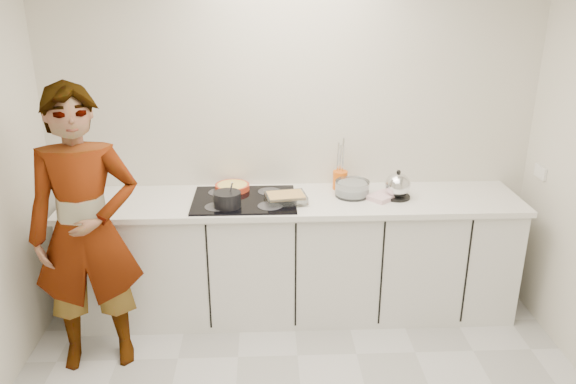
{
  "coord_description": "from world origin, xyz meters",
  "views": [
    {
      "loc": [
        -0.2,
        -2.43,
        2.36
      ],
      "look_at": [
        -0.05,
        1.05,
        1.05
      ],
      "focal_mm": 35.0,
      "sensor_mm": 36.0,
      "label": 1
    }
  ],
  "objects_px": {
    "saucepan": "(227,199)",
    "cook": "(86,232)",
    "tart_dish": "(232,187)",
    "kettle": "(398,186)",
    "utensil_crock": "(340,180)",
    "baking_dish": "(286,197)",
    "hob": "(244,200)",
    "mixing_bowl": "(352,189)"
  },
  "relations": [
    {
      "from": "tart_dish",
      "to": "utensil_crock",
      "type": "height_order",
      "value": "utensil_crock"
    },
    {
      "from": "kettle",
      "to": "utensil_crock",
      "type": "height_order",
      "value": "kettle"
    },
    {
      "from": "mixing_bowl",
      "to": "cook",
      "type": "bearing_deg",
      "value": -161.68
    },
    {
      "from": "utensil_crock",
      "to": "cook",
      "type": "xyz_separation_m",
      "value": [
        -1.66,
        -0.73,
        -0.06
      ]
    },
    {
      "from": "mixing_bowl",
      "to": "utensil_crock",
      "type": "bearing_deg",
      "value": 113.63
    },
    {
      "from": "utensil_crock",
      "to": "tart_dish",
      "type": "bearing_deg",
      "value": -178.16
    },
    {
      "from": "saucepan",
      "to": "mixing_bowl",
      "type": "xyz_separation_m",
      "value": [
        0.88,
        0.2,
        -0.01
      ]
    },
    {
      "from": "utensil_crock",
      "to": "saucepan",
      "type": "bearing_deg",
      "value": -156.35
    },
    {
      "from": "hob",
      "to": "tart_dish",
      "type": "relative_size",
      "value": 2.55
    },
    {
      "from": "kettle",
      "to": "cook",
      "type": "height_order",
      "value": "cook"
    },
    {
      "from": "utensil_crock",
      "to": "cook",
      "type": "bearing_deg",
      "value": -156.35
    },
    {
      "from": "mixing_bowl",
      "to": "cook",
      "type": "height_order",
      "value": "cook"
    },
    {
      "from": "tart_dish",
      "to": "saucepan",
      "type": "xyz_separation_m",
      "value": [
        -0.02,
        -0.33,
        0.03
      ]
    },
    {
      "from": "hob",
      "to": "utensil_crock",
      "type": "xyz_separation_m",
      "value": [
        0.7,
        0.22,
        0.06
      ]
    },
    {
      "from": "cook",
      "to": "baking_dish",
      "type": "bearing_deg",
      "value": 10.08
    },
    {
      "from": "tart_dish",
      "to": "cook",
      "type": "bearing_deg",
      "value": -140.85
    },
    {
      "from": "saucepan",
      "to": "baking_dish",
      "type": "relative_size",
      "value": 0.79
    },
    {
      "from": "tart_dish",
      "to": "saucepan",
      "type": "bearing_deg",
      "value": -92.79
    },
    {
      "from": "hob",
      "to": "kettle",
      "type": "distance_m",
      "value": 1.09
    },
    {
      "from": "hob",
      "to": "mixing_bowl",
      "type": "bearing_deg",
      "value": 4.6
    },
    {
      "from": "saucepan",
      "to": "utensil_crock",
      "type": "distance_m",
      "value": 0.89
    },
    {
      "from": "baking_dish",
      "to": "cook",
      "type": "xyz_separation_m",
      "value": [
        -1.24,
        -0.45,
        -0.04
      ]
    },
    {
      "from": "tart_dish",
      "to": "mixing_bowl",
      "type": "height_order",
      "value": "mixing_bowl"
    },
    {
      "from": "tart_dish",
      "to": "cook",
      "type": "distance_m",
      "value": 1.11
    },
    {
      "from": "kettle",
      "to": "cook",
      "type": "bearing_deg",
      "value": -165.77
    },
    {
      "from": "kettle",
      "to": "saucepan",
      "type": "bearing_deg",
      "value": -172.97
    },
    {
      "from": "hob",
      "to": "mixing_bowl",
      "type": "relative_size",
      "value": 2.47
    },
    {
      "from": "saucepan",
      "to": "tart_dish",
      "type": "bearing_deg",
      "value": 87.21
    },
    {
      "from": "mixing_bowl",
      "to": "utensil_crock",
      "type": "xyz_separation_m",
      "value": [
        -0.07,
        0.15,
        0.02
      ]
    },
    {
      "from": "hob",
      "to": "kettle",
      "type": "bearing_deg",
      "value": 0.42
    },
    {
      "from": "utensil_crock",
      "to": "baking_dish",
      "type": "bearing_deg",
      "value": -146.24
    },
    {
      "from": "saucepan",
      "to": "cook",
      "type": "xyz_separation_m",
      "value": [
        -0.84,
        -0.37,
        -0.06
      ]
    },
    {
      "from": "baking_dish",
      "to": "cook",
      "type": "height_order",
      "value": "cook"
    },
    {
      "from": "hob",
      "to": "utensil_crock",
      "type": "bearing_deg",
      "value": 17.1
    },
    {
      "from": "saucepan",
      "to": "kettle",
      "type": "distance_m",
      "value": 1.2
    },
    {
      "from": "hob",
      "to": "mixing_bowl",
      "type": "xyz_separation_m",
      "value": [
        0.77,
        0.06,
        0.05
      ]
    },
    {
      "from": "tart_dish",
      "to": "kettle",
      "type": "xyz_separation_m",
      "value": [
        1.18,
        -0.18,
        0.05
      ]
    },
    {
      "from": "baking_dish",
      "to": "utensil_crock",
      "type": "bearing_deg",
      "value": 33.76
    },
    {
      "from": "tart_dish",
      "to": "baking_dish",
      "type": "relative_size",
      "value": 0.93
    },
    {
      "from": "saucepan",
      "to": "baking_dish",
      "type": "xyz_separation_m",
      "value": [
        0.4,
        0.08,
        -0.02
      ]
    },
    {
      "from": "saucepan",
      "to": "cook",
      "type": "distance_m",
      "value": 0.92
    },
    {
      "from": "tart_dish",
      "to": "cook",
      "type": "height_order",
      "value": "cook"
    }
  ]
}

